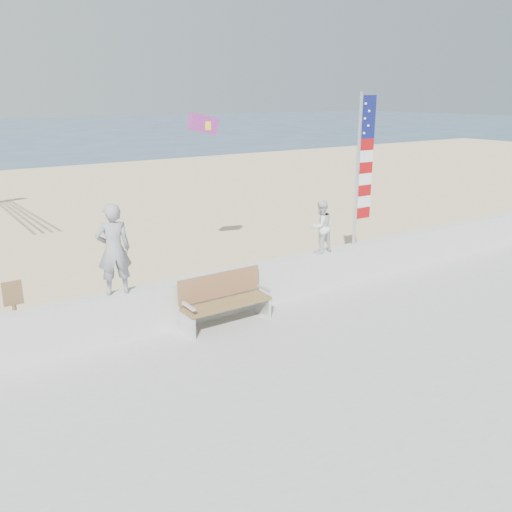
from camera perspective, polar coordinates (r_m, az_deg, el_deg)
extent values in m
plane|color=#304761|center=(10.10, 4.84, -10.00)|extent=(220.00, 220.00, 0.00)
cube|color=beige|center=(17.56, -13.80, 1.39)|extent=(90.00, 40.00, 0.08)
cube|color=#AAAAA4|center=(7.81, 24.66, -19.31)|extent=(50.00, 12.40, 0.10)
cube|color=beige|center=(11.34, -1.40, -3.41)|extent=(30.00, 0.35, 0.90)
imported|color=gray|center=(9.84, -14.76, 0.67)|extent=(0.66, 0.49, 1.65)
imported|color=silver|center=(12.24, 6.83, 3.10)|extent=(0.60, 0.47, 1.19)
cube|color=olive|center=(10.56, -3.08, -5.05)|extent=(1.80, 0.50, 0.06)
cube|color=#8C5F3D|center=(10.67, -3.85, -3.05)|extent=(1.80, 0.05, 0.50)
cube|color=silver|center=(10.28, -7.15, -7.24)|extent=(0.06, 0.50, 0.40)
cube|color=white|center=(10.08, -7.11, -5.26)|extent=(0.06, 0.45, 0.05)
cube|color=silver|center=(11.07, 0.73, -5.30)|extent=(0.06, 0.50, 0.40)
cube|color=silver|center=(10.89, 0.89, -3.43)|extent=(0.06, 0.45, 0.05)
cylinder|color=silver|center=(12.73, 10.64, 8.75)|extent=(0.08, 0.08, 3.50)
cube|color=#0F1451|center=(12.80, 11.73, 14.13)|extent=(0.44, 0.02, 0.95)
cube|color=#9E0A0C|center=(13.07, 11.17, 4.49)|extent=(0.44, 0.02, 0.26)
cube|color=white|center=(13.02, 11.23, 5.63)|extent=(0.44, 0.02, 0.26)
cube|color=#9E0A0C|center=(12.97, 11.30, 6.78)|extent=(0.44, 0.02, 0.26)
cube|color=white|center=(12.93, 11.37, 7.93)|extent=(0.44, 0.02, 0.26)
cube|color=#9E0A0C|center=(12.89, 11.43, 9.09)|extent=(0.44, 0.02, 0.26)
cube|color=white|center=(12.86, 11.50, 10.25)|extent=(0.44, 0.02, 0.26)
cube|color=#9E0A0C|center=(12.84, 11.57, 11.43)|extent=(0.44, 0.02, 0.26)
sphere|color=white|center=(12.72, 11.30, 12.56)|extent=(0.06, 0.06, 0.06)
sphere|color=white|center=(12.80, 11.73, 13.28)|extent=(0.06, 0.06, 0.06)
sphere|color=white|center=(12.70, 11.38, 14.00)|extent=(0.06, 0.06, 0.06)
sphere|color=white|center=(12.78, 11.82, 14.71)|extent=(0.06, 0.06, 0.06)
sphere|color=white|center=(12.69, 11.47, 15.44)|extent=(0.06, 0.06, 0.06)
cube|color=red|center=(14.36, -5.58, 13.69)|extent=(0.85, 0.24, 0.58)
cube|color=yellow|center=(14.43, -5.04, 13.52)|extent=(0.30, 0.22, 0.21)
cylinder|color=brown|center=(10.19, -23.84, -7.00)|extent=(0.07, 0.07, 1.20)
cube|color=brown|center=(9.94, -24.25, -3.60)|extent=(0.32, 0.03, 0.42)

